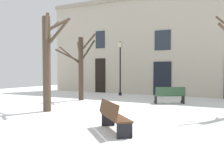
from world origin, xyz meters
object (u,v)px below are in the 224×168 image
Objects in this scene: tree_left_of_center at (48,58)px; bench_near_lamp at (170,95)px; tree_foreground at (81,65)px; streetlamp at (120,62)px; bench_back_to_back_left at (113,116)px.

tree_left_of_center is 2.68× the size of bench_near_lamp.
tree_foreground is 3.88m from streetlamp.
tree_foreground reaches higher than bench_back_to_back_left.
tree_left_of_center is at bearing 20.94° from bench_near_lamp.
tree_left_of_center is at bearing 19.71° from bench_back_to_back_left.
bench_back_to_back_left is at bearing 62.06° from bench_near_lamp.
bench_near_lamp reaches higher than bench_back_to_back_left.
streetlamp is 2.27× the size of bench_back_to_back_left.
bench_back_to_back_left is at bearing -47.07° from tree_foreground.
tree_foreground is 5.48m from bench_near_lamp.
tree_left_of_center reaches higher than bench_back_to_back_left.
streetlamp is at bearing 81.25° from tree_foreground.
bench_back_to_back_left is (5.87, -6.31, -1.61)m from tree_foreground.
bench_near_lamp is at bearing 10.66° from tree_foreground.
tree_foreground is at bearing -22.96° from bench_near_lamp.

